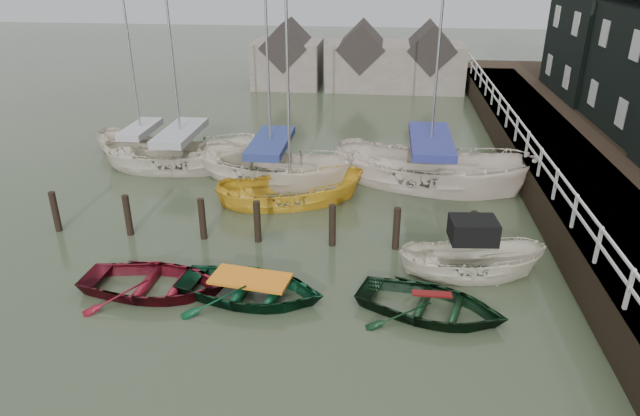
# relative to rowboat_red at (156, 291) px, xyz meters

# --- Properties ---
(ground) EXTENTS (120.00, 120.00, 0.00)m
(ground) POSITION_rel_rowboat_red_xyz_m (3.39, 0.24, 0.00)
(ground) COLOR #303823
(ground) RESTS_ON ground
(pier) EXTENTS (3.04, 32.00, 2.70)m
(pier) POSITION_rel_rowboat_red_xyz_m (12.87, 10.24, 0.71)
(pier) COLOR black
(pier) RESTS_ON ground
(mooring_pilings) EXTENTS (13.72, 0.22, 1.80)m
(mooring_pilings) POSITION_rel_rowboat_red_xyz_m (2.28, 3.24, 0.50)
(mooring_pilings) COLOR black
(mooring_pilings) RESTS_ON ground
(far_sheds) EXTENTS (14.00, 4.08, 4.39)m
(far_sheds) POSITION_rel_rowboat_red_xyz_m (4.22, 26.24, 1.86)
(far_sheds) COLOR #665B51
(far_sheds) RESTS_ON ground
(rowboat_red) EXTENTS (4.14, 3.03, 0.84)m
(rowboat_red) POSITION_rel_rowboat_red_xyz_m (0.00, 0.00, 0.00)
(rowboat_red) COLOR #5D0D18
(rowboat_red) RESTS_ON ground
(rowboat_green) EXTENTS (4.43, 3.45, 0.84)m
(rowboat_green) POSITION_rel_rowboat_red_xyz_m (2.70, 0.01, 0.00)
(rowboat_green) COLOR #08311A
(rowboat_green) RESTS_ON ground
(rowboat_dkgreen) EXTENTS (4.48, 3.75, 0.80)m
(rowboat_dkgreen) POSITION_rel_rowboat_red_xyz_m (7.47, -0.21, 0.00)
(rowboat_dkgreen) COLOR black
(rowboat_dkgreen) RESTS_ON ground
(motorboat) EXTENTS (4.24, 1.90, 2.46)m
(motorboat) POSITION_rel_rowboat_red_xyz_m (8.71, 1.90, 0.10)
(motorboat) COLOR beige
(motorboat) RESTS_ON ground
(sailboat_a) EXTENTS (6.98, 3.08, 10.58)m
(sailboat_a) POSITION_rel_rowboat_red_xyz_m (-2.45, 9.61, 0.06)
(sailboat_a) COLOR beige
(sailboat_a) RESTS_ON ground
(sailboat_b) EXTENTS (7.46, 4.82, 11.74)m
(sailboat_b) POSITION_rel_rowboat_red_xyz_m (1.62, 8.56, 0.06)
(sailboat_b) COLOR silver
(sailboat_b) RESTS_ON ground
(sailboat_c) EXTENTS (5.85, 3.54, 10.42)m
(sailboat_c) POSITION_rel_rowboat_red_xyz_m (2.73, 6.48, 0.02)
(sailboat_c) COLOR gold
(sailboat_c) RESTS_ON ground
(sailboat_d) EXTENTS (8.48, 5.04, 13.20)m
(sailboat_d) POSITION_rel_rowboat_red_xyz_m (7.92, 8.84, 0.06)
(sailboat_d) COLOR beige
(sailboat_d) RESTS_ON ground
(sailboat_e) EXTENTS (5.65, 3.99, 9.79)m
(sailboat_e) POSITION_rel_rowboat_red_xyz_m (-4.80, 10.95, 0.07)
(sailboat_e) COLOR beige
(sailboat_e) RESTS_ON ground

